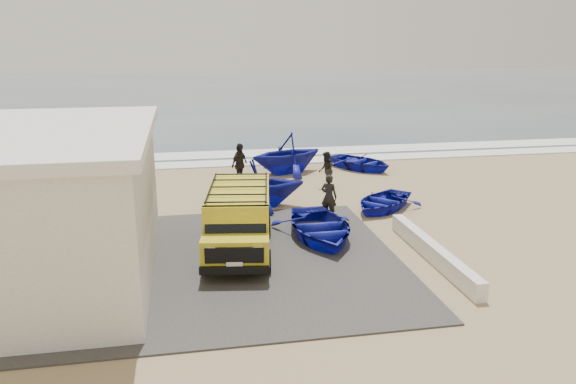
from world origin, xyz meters
TOP-DOWN VIEW (x-y plane):
  - ground at (0.00, 0.00)m, footprint 160.00×160.00m
  - slab at (-2.00, -2.00)m, footprint 12.00×10.00m
  - ocean at (0.00, 56.00)m, footprint 180.00×88.00m
  - surf_line at (0.00, 12.00)m, footprint 180.00×1.60m
  - surf_wash at (0.00, 14.50)m, footprint 180.00×2.20m
  - building at (-7.50, -2.00)m, footprint 8.40×9.40m
  - parapet at (5.00, -3.00)m, footprint 0.35×6.00m
  - van at (-0.81, -1.15)m, footprint 2.67×5.20m
  - boat_near_left at (2.02, -0.49)m, footprint 3.01×4.19m
  - boat_near_right at (5.30, 2.35)m, footprint 4.12×4.08m
  - boat_mid_left at (0.48, 3.77)m, footprint 3.83×3.35m
  - boat_far_left at (2.69, 9.30)m, footprint 4.89×4.59m
  - boat_far_right at (6.63, 9.42)m, footprint 4.26×4.57m
  - fisherman_front at (2.88, 1.63)m, footprint 0.76×0.70m
  - fisherman_middle at (3.88, 5.94)m, footprint 0.82×0.96m
  - fisherman_back at (0.08, 7.29)m, footprint 1.11×1.20m

SIDE VIEW (x-z plane):
  - ground at x=0.00m, z-range 0.00..0.00m
  - ocean at x=0.00m, z-range 0.00..0.01m
  - surf_wash at x=0.00m, z-range 0.00..0.04m
  - slab at x=-2.00m, z-range 0.00..0.05m
  - surf_line at x=0.00m, z-range 0.00..0.06m
  - parapet at x=5.00m, z-range 0.00..0.55m
  - boat_near_right at x=5.30m, z-range 0.00..0.70m
  - boat_far_right at x=6.63m, z-range 0.00..0.77m
  - boat_near_left at x=2.02m, z-range 0.00..0.86m
  - fisherman_middle at x=3.88m, z-range 0.00..1.71m
  - fisherman_front at x=2.88m, z-range 0.00..1.74m
  - boat_mid_left at x=0.48m, z-range 0.00..1.95m
  - fisherman_back at x=0.08m, z-range 0.00..1.99m
  - boat_far_left at x=2.69m, z-range 0.00..2.06m
  - van at x=-0.81m, z-range 0.08..2.21m
  - building at x=-7.50m, z-range 0.01..4.31m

